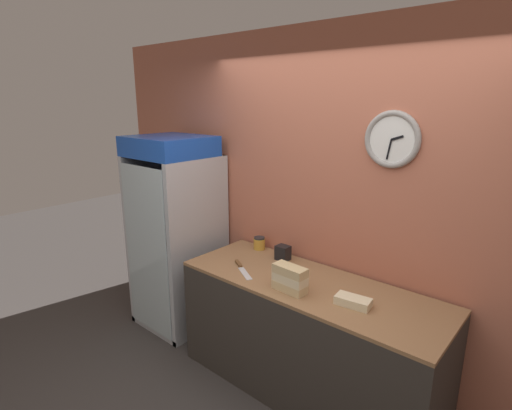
% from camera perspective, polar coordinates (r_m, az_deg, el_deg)
% --- Properties ---
extents(wall_back, '(5.20, 0.10, 2.70)m').
position_cam_1_polar(wall_back, '(3.10, 12.02, -0.49)').
color(wall_back, '#B7664C').
rests_on(wall_back, ground_plane).
extents(prep_counter, '(1.97, 0.70, 0.88)m').
position_cam_1_polar(prep_counter, '(3.16, 7.29, -18.18)').
color(prep_counter, '#332D28').
rests_on(prep_counter, ground_plane).
extents(beverage_cooler, '(0.71, 0.70, 1.84)m').
position_cam_1_polar(beverage_cooler, '(3.90, -10.79, -2.57)').
color(beverage_cooler, '#B2B7BC').
rests_on(beverage_cooler, ground_plane).
extents(sandwich_stack_bottom, '(0.25, 0.12, 0.06)m').
position_cam_1_polar(sandwich_stack_bottom, '(2.81, 4.82, -11.57)').
color(sandwich_stack_bottom, tan).
rests_on(sandwich_stack_bottom, prep_counter).
extents(sandwich_stack_middle, '(0.25, 0.12, 0.06)m').
position_cam_1_polar(sandwich_stack_middle, '(2.78, 4.85, -10.44)').
color(sandwich_stack_middle, beige).
rests_on(sandwich_stack_middle, sandwich_stack_bottom).
extents(sandwich_stack_top, '(0.25, 0.12, 0.06)m').
position_cam_1_polar(sandwich_stack_top, '(2.76, 4.88, -9.29)').
color(sandwich_stack_top, tan).
rests_on(sandwich_stack_top, sandwich_stack_middle).
extents(sandwich_flat_left, '(0.23, 0.14, 0.05)m').
position_cam_1_polar(sandwich_flat_left, '(2.70, 13.70, -13.22)').
color(sandwich_flat_left, beige).
rests_on(sandwich_flat_left, prep_counter).
extents(chefs_knife, '(0.32, 0.21, 0.02)m').
position_cam_1_polar(chefs_knife, '(3.16, -2.19, -8.85)').
color(chefs_knife, silver).
rests_on(chefs_knife, prep_counter).
extents(condiment_jar, '(0.10, 0.10, 0.11)m').
position_cam_1_polar(condiment_jar, '(3.52, 0.48, -5.48)').
color(condiment_jar, gold).
rests_on(condiment_jar, prep_counter).
extents(napkin_dispenser, '(0.11, 0.09, 0.12)m').
position_cam_1_polar(napkin_dispenser, '(3.30, 3.87, -6.82)').
color(napkin_dispenser, black).
rests_on(napkin_dispenser, prep_counter).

